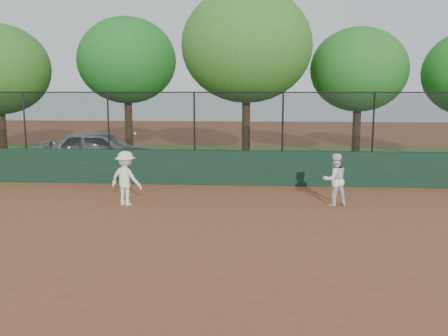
# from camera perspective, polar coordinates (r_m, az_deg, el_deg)

# --- Properties ---
(ground) EXTENTS (80.00, 80.00, 0.00)m
(ground) POSITION_cam_1_polar(r_m,az_deg,el_deg) (11.55, -4.82, -7.57)
(ground) COLOR brown
(ground) RESTS_ON ground
(back_wall) EXTENTS (26.00, 0.20, 1.20)m
(back_wall) POSITION_cam_1_polar(r_m,az_deg,el_deg) (17.23, -1.71, 0.04)
(back_wall) COLOR #173222
(back_wall) RESTS_ON ground
(grass_strip) EXTENTS (36.00, 12.00, 0.01)m
(grass_strip) POSITION_cam_1_polar(r_m,az_deg,el_deg) (23.22, -0.16, 0.90)
(grass_strip) COLOR #34551A
(grass_strip) RESTS_ON ground
(parked_car) EXTENTS (4.96, 2.19, 1.66)m
(parked_car) POSITION_cam_1_polar(r_m,az_deg,el_deg) (20.52, -13.95, 1.89)
(parked_car) COLOR #B4B9BF
(parked_car) RESTS_ON ground
(player_second) EXTENTS (0.87, 0.76, 1.49)m
(player_second) POSITION_cam_1_polar(r_m,az_deg,el_deg) (14.47, 12.54, -1.31)
(player_second) COLOR white
(player_second) RESTS_ON ground
(player_main) EXTENTS (1.15, 0.91, 2.10)m
(player_main) POSITION_cam_1_polar(r_m,az_deg,el_deg) (14.43, -11.15, -1.17)
(player_main) COLOR white
(player_main) RESTS_ON ground
(fence_assembly) EXTENTS (26.00, 0.06, 2.00)m
(fence_assembly) POSITION_cam_1_polar(r_m,az_deg,el_deg) (17.05, -1.83, 5.48)
(fence_assembly) COLOR black
(fence_assembly) RESTS_ON back_wall
(tree_1) EXTENTS (4.66, 4.24, 6.62)m
(tree_1) POSITION_cam_1_polar(r_m,az_deg,el_deg) (24.40, -11.04, 11.95)
(tree_1) COLOR #462C18
(tree_1) RESTS_ON ground
(tree_2) EXTENTS (5.49, 4.99, 7.44)m
(tree_2) POSITION_cam_1_polar(r_m,az_deg,el_deg) (21.39, 2.60, 13.76)
(tree_2) COLOR #402B17
(tree_2) RESTS_ON ground
(tree_3) EXTENTS (4.27, 3.88, 5.97)m
(tree_3) POSITION_cam_1_polar(r_m,az_deg,el_deg) (23.08, 15.16, 10.77)
(tree_3) COLOR #3C2514
(tree_3) RESTS_ON ground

